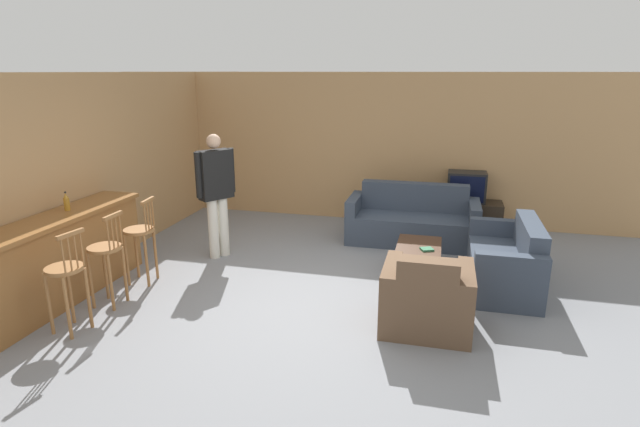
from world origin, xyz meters
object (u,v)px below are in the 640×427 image
coffee_table (418,252)px  person_by_window (216,189)px  armchair_near (427,300)px  loveseat_right (507,263)px  bottle (66,202)px  book_on_table (427,249)px  bar_chair_mid (107,256)px  tv (466,187)px  couch_far (412,222)px  tv_unit (464,216)px  bar_chair_near (66,278)px  bar_chair_far (141,238)px

coffee_table → person_by_window: size_ratio=0.59×
armchair_near → loveseat_right: size_ratio=0.59×
bottle → book_on_table: (4.17, 1.39, -0.72)m
bar_chair_mid → tv: bar_chair_mid is taller
bottle → person_by_window: 1.93m
loveseat_right → bar_chair_mid: bearing=-160.0°
loveseat_right → bottle: size_ratio=6.74×
bottle → couch_far: bearing=36.1°
loveseat_right → bottle: (-5.15, -1.37, 0.80)m
armchair_near → coffee_table: size_ratio=0.87×
armchair_near → tv: tv is taller
tv_unit → book_on_table: tv_unit is taller
armchair_near → tv_unit: 3.62m
loveseat_right → tv_unit: size_ratio=1.28×
loveseat_right → coffee_table: (-1.09, 0.10, 0.02)m
tv → person_by_window: bearing=-148.7°
armchair_near → tv_unit: size_ratio=0.76×
book_on_table → tv: bearing=76.5°
coffee_table → bar_chair_mid: bearing=-152.9°
bar_chair_near → tv_unit: bar_chair_near is taller
bar_chair_far → tv: bar_chair_far is taller
coffee_table → book_on_table: size_ratio=5.42×
tv → person_by_window: (-3.49, -2.12, 0.24)m
loveseat_right → tv_unit: bearing=101.2°
tv → bar_chair_near: bearing=-131.8°
bottle → coffee_table: bearing=19.9°
bar_chair_near → loveseat_right: bearing=26.8°
couch_far → coffee_table: couch_far is taller
tv_unit → person_by_window: 4.16m
bar_chair_mid → loveseat_right: (4.48, 1.63, -0.28)m
armchair_near → loveseat_right: (0.92, 1.33, -0.01)m
armchair_near → person_by_window: size_ratio=0.51×
loveseat_right → bar_chair_far: bearing=-167.8°
bar_chair_mid → couch_far: bearing=43.9°
bar_chair_near → tv_unit: size_ratio=0.92×
tv_unit → person_by_window: (-3.49, -2.13, 0.75)m
book_on_table → couch_far: bearing=100.9°
bar_chair_mid → couch_far: size_ratio=0.55×
bar_chair_near → bottle: bearing=126.6°
bottle → book_on_table: size_ratio=1.18×
bottle → book_on_table: 4.45m
bar_chair_far → book_on_table: bar_chair_far is taller
couch_far → person_by_window: size_ratio=1.12×
loveseat_right → tv_unit: loveseat_right is taller
couch_far → armchair_near: size_ratio=2.19×
armchair_near → book_on_table: (-0.06, 1.36, 0.08)m
tv_unit → loveseat_right: bearing=-78.8°
book_on_table → bottle: bearing=-161.5°
bar_chair_near → couch_far: bearing=49.2°
bar_chair_far → couch_far: size_ratio=0.55×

